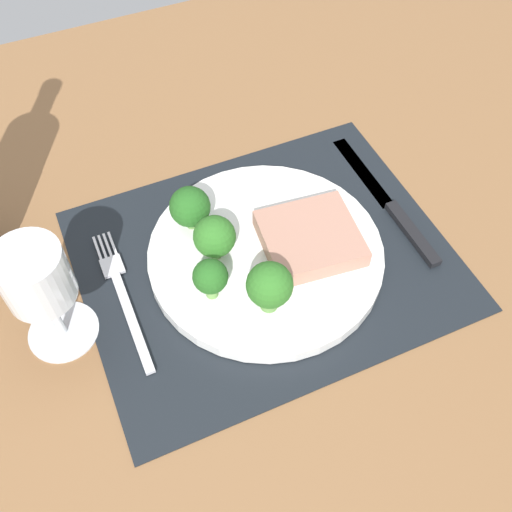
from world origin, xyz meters
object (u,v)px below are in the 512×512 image
(steak, at_px, (310,238))
(knife, at_px, (392,208))
(fork, at_px, (123,296))
(wine_glass, at_px, (38,283))
(plate, at_px, (266,254))

(steak, distance_m, knife, 0.13)
(fork, xyz_separation_m, wine_glass, (-0.07, -0.01, 0.09))
(knife, bearing_deg, fork, 178.69)
(plate, xyz_separation_m, wine_glass, (-0.23, -0.00, 0.08))
(steak, bearing_deg, wine_glass, 177.49)
(steak, relative_size, fork, 0.55)
(plate, relative_size, fork, 1.39)
(plate, relative_size, wine_glass, 1.97)
(knife, distance_m, wine_glass, 0.42)
(knife, xyz_separation_m, wine_glass, (-0.41, -0.01, 0.09))
(steak, bearing_deg, fork, 172.80)
(fork, distance_m, knife, 0.34)
(plate, distance_m, steak, 0.05)
(plate, height_order, wine_glass, wine_glass)
(fork, relative_size, wine_glass, 1.42)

